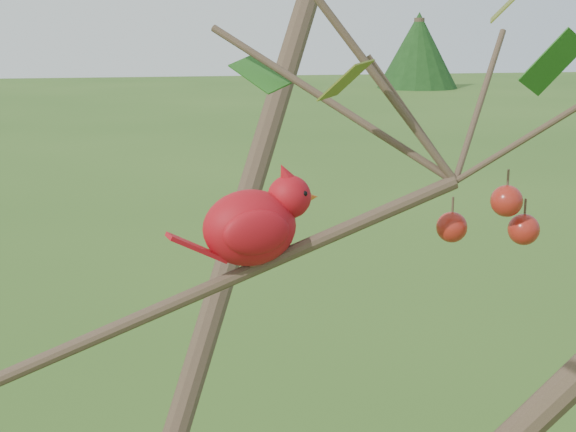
% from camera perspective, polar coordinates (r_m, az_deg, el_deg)
% --- Properties ---
extents(crabapple_tree, '(2.35, 2.05, 2.95)m').
position_cam_1_polar(crabapple_tree, '(0.88, -19.61, -4.84)').
color(crabapple_tree, '#3B291F').
rests_on(crabapple_tree, ground).
extents(cardinal, '(0.19, 0.11, 0.13)m').
position_cam_1_polar(cardinal, '(0.97, -2.38, -0.52)').
color(cardinal, '#AB0E1B').
rests_on(cardinal, ground).
extents(distant_trees, '(40.52, 14.70, 3.11)m').
position_cam_1_polar(distant_trees, '(24.32, -13.53, 10.68)').
color(distant_trees, '#3B291F').
rests_on(distant_trees, ground).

